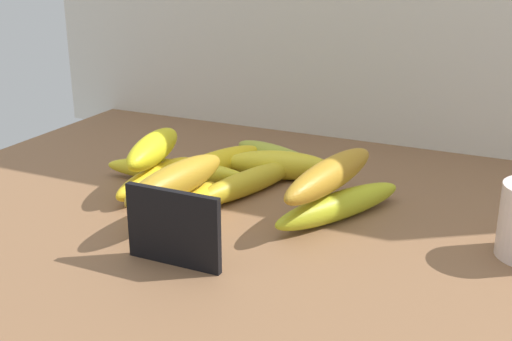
{
  "coord_description": "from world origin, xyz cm",
  "views": [
    {
      "loc": [
        26.97,
        -67.62,
        36.03
      ],
      "look_at": [
        -6.8,
        3.86,
        8.0
      ],
      "focal_mm": 46.59,
      "sensor_mm": 36.0,
      "label": 1
    }
  ],
  "objects": [
    {
      "name": "banana_9",
      "position": [
        -22.43,
        4.15,
        8.7
      ],
      "size": [
        7.16,
        16.13,
        4.05
      ],
      "primitive_type": "ellipsoid",
      "rotation": [
        0.0,
        0.0,
        1.78
      ],
      "color": "yellow",
      "rests_on": "banana_4"
    },
    {
      "name": "banana_3",
      "position": [
        -9.43,
        18.41,
        4.76
      ],
      "size": [
        19.58,
        11.3,
        3.53
      ],
      "primitive_type": "ellipsoid",
      "rotation": [
        0.0,
        0.0,
        5.86
      ],
      "color": "#A7B136",
      "rests_on": "counter_top"
    },
    {
      "name": "banana_7",
      "position": [
        -21.24,
        7.45,
        4.64
      ],
      "size": [
        20.82,
        6.97,
        3.28
      ],
      "primitive_type": "ellipsoid",
      "rotation": [
        0.0,
        0.0,
        3.32
      ],
      "color": "gold",
      "rests_on": "counter_top"
    },
    {
      "name": "banana_2",
      "position": [
        -12.25,
        -2.74,
        4.64
      ],
      "size": [
        5.86,
        15.85,
        3.28
      ],
      "primitive_type": "ellipsoid",
      "rotation": [
        0.0,
        0.0,
        4.88
      ],
      "color": "yellow",
      "rests_on": "counter_top"
    },
    {
      "name": "banana_6",
      "position": [
        -9.81,
        7.47,
        4.66
      ],
      "size": [
        9.34,
        21.0,
        3.32
      ],
      "primitive_type": "ellipsoid",
      "rotation": [
        0.0,
        0.0,
        4.41
      ],
      "color": "gold",
      "rests_on": "counter_top"
    },
    {
      "name": "chalkboard_sign",
      "position": [
        -7.92,
        -13.98,
        6.86
      ],
      "size": [
        11.0,
        1.8,
        8.4
      ],
      "color": "black",
      "rests_on": "counter_top"
    },
    {
      "name": "banana_0",
      "position": [
        -8.4,
        14.83,
        5.07
      ],
      "size": [
        15.97,
        7.99,
        4.14
      ],
      "primitive_type": "ellipsoid",
      "rotation": [
        0.0,
        0.0,
        0.26
      ],
      "color": "yellow",
      "rests_on": "counter_top"
    },
    {
      "name": "banana_10",
      "position": [
        -13.61,
        -4.22,
        8.32
      ],
      "size": [
        5.73,
        18.46,
        4.07
      ],
      "primitive_type": "ellipsoid",
      "rotation": [
        0.0,
        0.0,
        4.62
      ],
      "color": "#B58922",
      "rests_on": "banana_2"
    },
    {
      "name": "counter_top",
      "position": [
        0.0,
        0.0,
        1.5
      ],
      "size": [
        110.0,
        76.0,
        3.0
      ],
      "primitive_type": "cube",
      "color": "brown",
      "rests_on": "ground"
    },
    {
      "name": "banana_8",
      "position": [
        2.62,
        5.14,
        8.49
      ],
      "size": [
        6.95,
        21.26,
        3.95
      ],
      "primitive_type": "ellipsoid",
      "rotation": [
        0.0,
        0.0,
        4.57
      ],
      "color": "#B88423",
      "rests_on": "banana_5"
    },
    {
      "name": "banana_5",
      "position": [
        4.08,
        4.95,
        4.76
      ],
      "size": [
        12.33,
        20.01,
        3.52
      ],
      "primitive_type": "ellipsoid",
      "rotation": [
        0.0,
        0.0,
        4.25
      ],
      "color": "gold",
      "rests_on": "counter_top"
    },
    {
      "name": "banana_4",
      "position": [
        -21.4,
        3.34,
        4.84
      ],
      "size": [
        4.9,
        16.95,
        3.68
      ],
      "primitive_type": "ellipsoid",
      "rotation": [
        0.0,
        0.0,
        1.5
      ],
      "color": "yellow",
      "rests_on": "counter_top"
    },
    {
      "name": "banana_1",
      "position": [
        -16.86,
        11.5,
        4.93
      ],
      "size": [
        9.31,
        19.13,
        3.86
      ],
      "primitive_type": "ellipsoid",
      "rotation": [
        0.0,
        0.0,
        1.27
      ],
      "color": "yellow",
      "rests_on": "counter_top"
    }
  ]
}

